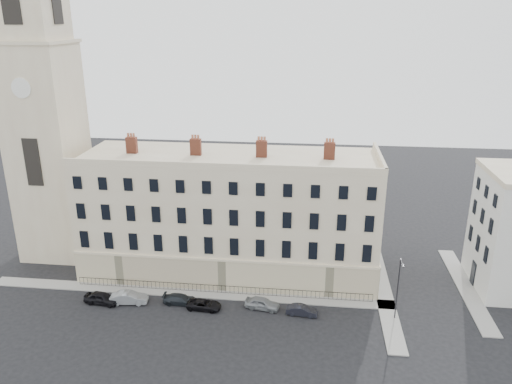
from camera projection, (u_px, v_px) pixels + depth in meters
ground at (268, 323)px, 53.16m from camera, size 160.00×160.00×0.00m
terrace at (230, 214)px, 62.51m from camera, size 36.22×12.22×17.00m
church_tower at (44, 118)px, 63.27m from camera, size 8.00×8.13×44.00m
pavement_terrace at (188, 293)px, 58.90m from camera, size 48.00×2.00×0.12m
pavement_east_return at (383, 291)px, 59.23m from camera, size 2.00×24.00×0.12m
pavement_adjacent at (466, 287)px, 60.03m from camera, size 2.00×20.00×0.12m
railings at (222, 289)px, 58.68m from camera, size 35.00×0.04×0.96m
car_a at (102, 298)px, 56.61m from camera, size 4.18×2.07×1.37m
car_b at (129, 298)px, 56.66m from camera, size 4.32×1.90×1.38m
car_c at (180, 299)px, 56.59m from camera, size 3.90×1.60×1.13m
car_d at (204, 305)px, 55.58m from camera, size 3.97×2.03×1.07m
car_e at (262, 303)px, 55.60m from camera, size 4.11×2.18×1.33m
car_f at (302, 310)px, 54.45m from camera, size 3.52×1.49×1.13m
streetlamp at (398, 287)px, 52.55m from camera, size 0.19×1.56×7.20m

